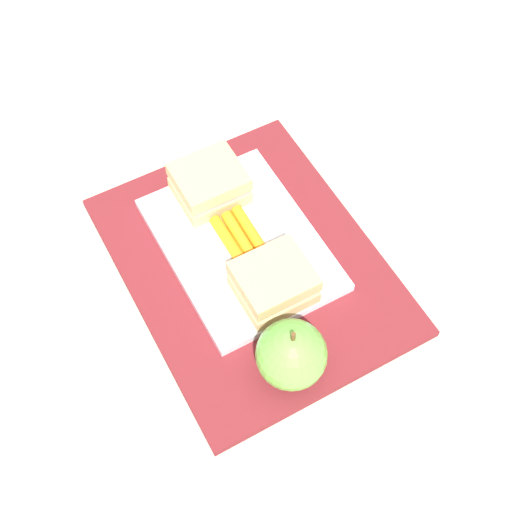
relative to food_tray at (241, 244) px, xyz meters
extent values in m
plane|color=#B7AD99|center=(0.03, 0.00, -0.02)|extent=(2.40, 2.40, 0.00)
cube|color=maroon|center=(0.03, 0.00, -0.01)|extent=(0.36, 0.28, 0.01)
cube|color=white|center=(0.00, 0.00, 0.00)|extent=(0.23, 0.17, 0.01)
cube|color=tan|center=(-0.08, 0.00, 0.01)|extent=(0.07, 0.08, 0.02)
cube|color=pink|center=(-0.08, 0.00, 0.03)|extent=(0.07, 0.07, 0.01)
cube|color=tan|center=(-0.08, 0.00, 0.04)|extent=(0.07, 0.08, 0.02)
cube|color=tan|center=(0.08, 0.00, 0.01)|extent=(0.07, 0.08, 0.02)
cube|color=pink|center=(0.08, 0.00, 0.03)|extent=(0.07, 0.07, 0.01)
cube|color=tan|center=(0.08, 0.00, 0.04)|extent=(0.07, 0.08, 0.02)
cylinder|color=orange|center=(0.00, -0.01, 0.01)|extent=(0.08, 0.01, 0.02)
cylinder|color=orange|center=(0.00, 0.00, 0.01)|extent=(0.08, 0.01, 0.02)
cylinder|color=orange|center=(0.00, 0.01, 0.01)|extent=(0.08, 0.01, 0.02)
sphere|color=#66B742|center=(0.16, -0.03, 0.03)|extent=(0.07, 0.07, 0.07)
cylinder|color=brown|center=(0.16, -0.03, 0.07)|extent=(0.01, 0.00, 0.01)
camera|label=1|loc=(0.41, -0.20, 0.70)|focal=49.76mm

